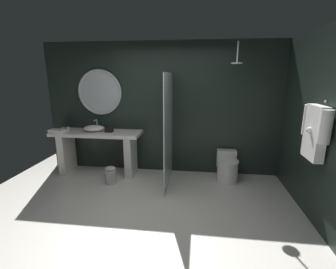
{
  "coord_description": "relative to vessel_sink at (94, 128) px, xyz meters",
  "views": [
    {
      "loc": [
        0.72,
        -2.9,
        1.98
      ],
      "look_at": [
        0.25,
        0.8,
        1.05
      ],
      "focal_mm": 25.82,
      "sensor_mm": 36.0,
      "label": 1
    }
  ],
  "objects": [
    {
      "name": "vanity_counter",
      "position": [
        0.06,
        -0.01,
        -0.36
      ],
      "size": [
        1.76,
        0.58,
        0.88
      ],
      "color": "silver",
      "rests_on": "ground_plane"
    },
    {
      "name": "side_wall_right",
      "position": [
        3.68,
        -0.79,
        0.36
      ],
      "size": [
        0.1,
        2.47,
        2.6
      ],
      "primitive_type": "cube",
      "color": "#1E2823",
      "rests_on": "ground_plane"
    },
    {
      "name": "round_wall_mirror",
      "position": [
        0.06,
        0.26,
        0.69
      ],
      "size": [
        0.91,
        0.05,
        0.91
      ],
      "color": "#B7B7BC"
    },
    {
      "name": "rain_shower_head",
      "position": [
        2.65,
        -0.2,
        1.26
      ],
      "size": [
        0.18,
        0.18,
        0.36
      ],
      "color": "#B7B7BC"
    },
    {
      "name": "tumbler_cup",
      "position": [
        -0.52,
        -0.06,
        -0.02
      ],
      "size": [
        0.06,
        0.06,
        0.09
      ],
      "primitive_type": "cylinder",
      "color": "silver",
      "rests_on": "vanity_counter"
    },
    {
      "name": "ground_plane",
      "position": [
        1.33,
        -1.55,
        -0.94
      ],
      "size": [
        5.76,
        5.76,
        0.0
      ],
      "primitive_type": "plane",
      "color": "silver"
    },
    {
      "name": "shower_glass_panel",
      "position": [
        1.53,
        -0.28,
        0.07
      ],
      "size": [
        0.02,
        1.15,
        2.01
      ],
      "primitive_type": "cube",
      "color": "silver",
      "rests_on": "ground_plane"
    },
    {
      "name": "tissue_box",
      "position": [
        0.32,
        -0.03,
        -0.02
      ],
      "size": [
        0.14,
        0.12,
        0.08
      ],
      "primitive_type": "cube",
      "color": "black",
      "rests_on": "vanity_counter"
    },
    {
      "name": "waste_bin",
      "position": [
        0.46,
        -0.46,
        -0.77
      ],
      "size": [
        0.2,
        0.2,
        0.33
      ],
      "color": "#B7B7BC",
      "rests_on": "ground_plane"
    },
    {
      "name": "toilet",
      "position": [
        2.63,
        -0.03,
        -0.68
      ],
      "size": [
        0.4,
        0.6,
        0.53
      ],
      "color": "white",
      "rests_on": "ground_plane"
    },
    {
      "name": "back_wall_panel",
      "position": [
        1.33,
        0.35,
        0.36
      ],
      "size": [
        4.8,
        0.1,
        2.6
      ],
      "primitive_type": "cube",
      "color": "#1E2823",
      "rests_on": "ground_plane"
    },
    {
      "name": "hanging_bathrobe",
      "position": [
        3.54,
        -1.23,
        0.35
      ],
      "size": [
        0.2,
        0.6,
        0.77
      ],
      "color": "#B7B7BC"
    },
    {
      "name": "folded_hand_towel",
      "position": [
        -0.66,
        -0.2,
        -0.03
      ],
      "size": [
        0.31,
        0.21,
        0.06
      ],
      "primitive_type": "cube",
      "rotation": [
        0.0,
        0.0,
        -0.11
      ],
      "color": "white",
      "rests_on": "vanity_counter"
    },
    {
      "name": "vessel_sink",
      "position": [
        0.0,
        0.0,
        0.0
      ],
      "size": [
        0.41,
        0.34,
        0.21
      ],
      "color": "white",
      "rests_on": "vanity_counter"
    }
  ]
}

